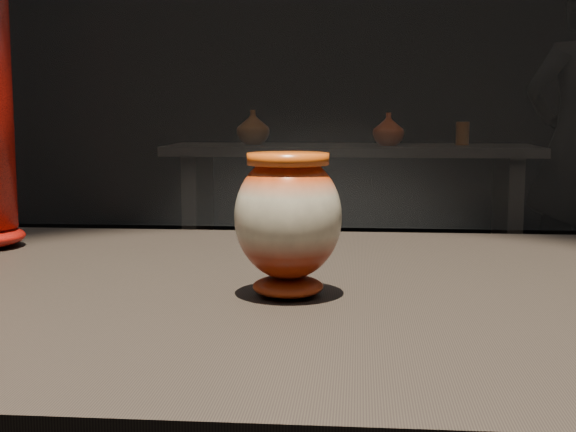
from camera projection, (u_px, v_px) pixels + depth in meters
name	position (u px, v px, depth m)	size (l,w,h in m)	color
main_vase	(288.00, 219.00, 0.84)	(0.13, 0.13, 0.15)	maroon
back_shelf	(350.00, 193.00, 4.41)	(2.00, 0.60, 0.90)	black
back_vase_left	(253.00, 127.00, 4.44)	(0.18, 0.18, 0.19)	#8C4314
back_vase_mid	(388.00, 129.00, 4.29)	(0.17, 0.17, 0.18)	maroon
back_vase_right	(462.00, 133.00, 4.37)	(0.07, 0.07, 0.13)	#8C4314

